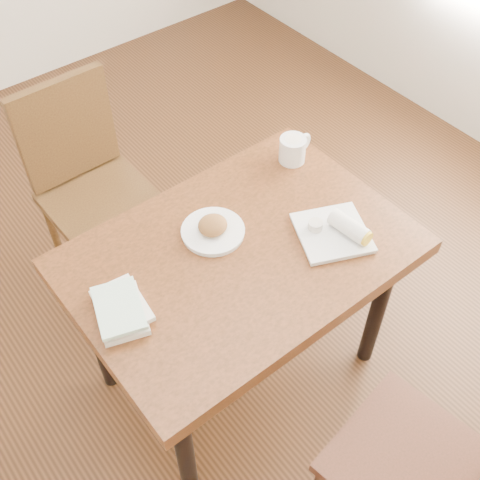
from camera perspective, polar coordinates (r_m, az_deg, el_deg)
ground at (r=2.57m, az=0.00°, el=-11.98°), size 4.00×5.00×0.01m
table at (r=2.02m, az=0.00°, el=-2.67°), size 1.10×0.76×0.75m
chair_near at (r=1.88m, az=18.53°, el=-20.22°), size 0.48×0.48×0.95m
chair_far at (r=2.56m, az=-14.20°, el=5.72°), size 0.43×0.43×0.95m
plate_scone at (r=1.98m, az=-2.59°, el=1.03°), size 0.21×0.21×0.07m
coffee_mug at (r=2.24m, az=5.08°, el=8.63°), size 0.15×0.10×0.10m
plate_burrito at (r=2.00m, az=9.23°, el=0.85°), size 0.30×0.30×0.08m
book_stack at (r=1.81m, az=-11.25°, el=-6.45°), size 0.19×0.23×0.05m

